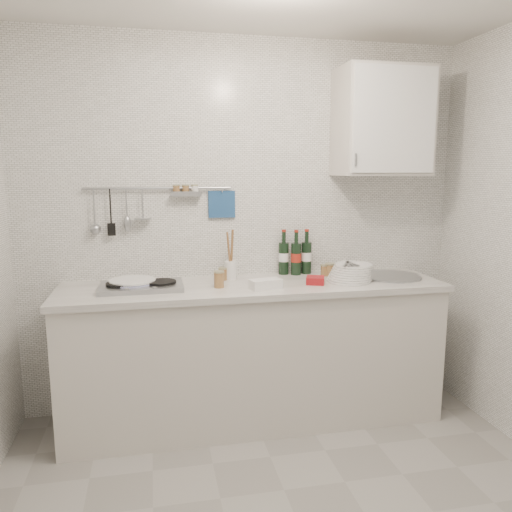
{
  "coord_description": "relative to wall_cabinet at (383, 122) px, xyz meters",
  "views": [
    {
      "loc": [
        -0.62,
        -1.95,
        1.63
      ],
      "look_at": [
        -0.03,
        0.9,
        1.13
      ],
      "focal_mm": 35.0,
      "sensor_mm": 36.0,
      "label": 1
    }
  ],
  "objects": [
    {
      "name": "jar_d",
      "position": [
        -1.13,
        -0.18,
        -0.98
      ],
      "size": [
        0.07,
        0.07,
        0.1
      ],
      "rotation": [
        0.0,
        0.0,
        -0.09
      ],
      "color": "olive",
      "rests_on": "counter"
    },
    {
      "name": "wine_bottles",
      "position": [
        -0.55,
        0.12,
        -0.87
      ],
      "size": [
        0.24,
        0.11,
        0.31
      ],
      "rotation": [
        0.0,
        0.0,
        -0.06
      ],
      "color": "black",
      "rests_on": "counter"
    },
    {
      "name": "plate_stack_hob",
      "position": [
        -1.66,
        -0.08,
        -1.0
      ],
      "size": [
        0.31,
        0.31,
        0.05
      ],
      "rotation": [
        0.0,
        0.0,
        -0.38
      ],
      "color": "#484EA3",
      "rests_on": "counter"
    },
    {
      "name": "back_wall",
      "position": [
        -0.9,
        0.18,
        -0.7
      ],
      "size": [
        3.0,
        0.02,
        2.5
      ],
      "primitive_type": "cube",
      "color": "silver",
      "rests_on": "floor"
    },
    {
      "name": "jar_c",
      "position": [
        -0.34,
        0.01,
        -0.99
      ],
      "size": [
        0.07,
        0.07,
        0.09
      ],
      "rotation": [
        0.0,
        0.0,
        0.33
      ],
      "color": "olive",
      "rests_on": "counter"
    },
    {
      "name": "plate_stack_sink",
      "position": [
        -0.26,
        -0.17,
        -0.98
      ],
      "size": [
        0.31,
        0.3,
        0.12
      ],
      "rotation": [
        0.0,
        0.0,
        -0.22
      ],
      "color": "white",
      "rests_on": "counter"
    },
    {
      "name": "counter",
      "position": [
        -0.89,
        -0.12,
        -1.52
      ],
      "size": [
        2.44,
        0.64,
        0.96
      ],
      "color": "beige",
      "rests_on": "floor"
    },
    {
      "name": "wall_cabinet",
      "position": [
        0.0,
        0.0,
        0.0
      ],
      "size": [
        0.6,
        0.38,
        0.7
      ],
      "color": "beige",
      "rests_on": "back_wall"
    },
    {
      "name": "strawberry_punnet",
      "position": [
        -0.52,
        -0.21,
        -1.01
      ],
      "size": [
        0.14,
        0.14,
        0.05
      ],
      "primitive_type": "cube",
      "rotation": [
        0.0,
        0.0,
        -0.37
      ],
      "color": "#A81223",
      "rests_on": "counter"
    },
    {
      "name": "wall_rail",
      "position": [
        -1.5,
        0.15,
        -0.52
      ],
      "size": [
        0.98,
        0.09,
        0.34
      ],
      "color": "#93969B",
      "rests_on": "back_wall"
    },
    {
      "name": "jar_a",
      "position": [
        -1.08,
        0.03,
        -0.99
      ],
      "size": [
        0.06,
        0.06,
        0.08
      ],
      "rotation": [
        0.0,
        0.0,
        0.0
      ],
      "color": "olive",
      "rests_on": "counter"
    },
    {
      "name": "utensil_crock",
      "position": [
        -1.02,
        0.04,
        -0.95
      ],
      "size": [
        0.08,
        0.08,
        0.33
      ],
      "rotation": [
        0.0,
        0.0,
        0.12
      ],
      "color": "white",
      "rests_on": "counter"
    },
    {
      "name": "jar_b",
      "position": [
        -0.37,
        0.02,
        -0.99
      ],
      "size": [
        0.06,
        0.06,
        0.08
      ],
      "rotation": [
        0.0,
        0.0,
        -0.1
      ],
      "color": "olive",
      "rests_on": "counter"
    },
    {
      "name": "butter_dish",
      "position": [
        -0.85,
        -0.27,
        -1.0
      ],
      "size": [
        0.21,
        0.14,
        0.06
      ],
      "primitive_type": "cube",
      "rotation": [
        0.0,
        0.0,
        0.23
      ],
      "color": "white",
      "rests_on": "counter"
    }
  ]
}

